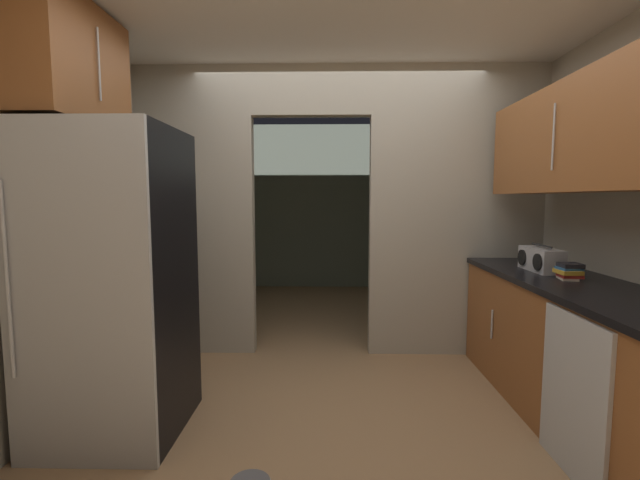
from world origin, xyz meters
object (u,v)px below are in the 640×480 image
boombox (541,260)px  book_stack (569,271)px  refrigerator (113,283)px  dishwasher (573,396)px

boombox → book_stack: bearing=-86.3°
refrigerator → boombox: 2.87m
refrigerator → boombox: bearing=12.0°
dishwasher → book_stack: size_ratio=5.51×
refrigerator → dishwasher: (2.51, -0.38, -0.49)m
dishwasher → boombox: 1.16m
book_stack → refrigerator: bearing=-174.5°
boombox → dishwasher: bearing=-106.7°
refrigerator → dishwasher: size_ratio=2.19×
dishwasher → book_stack: book_stack is taller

